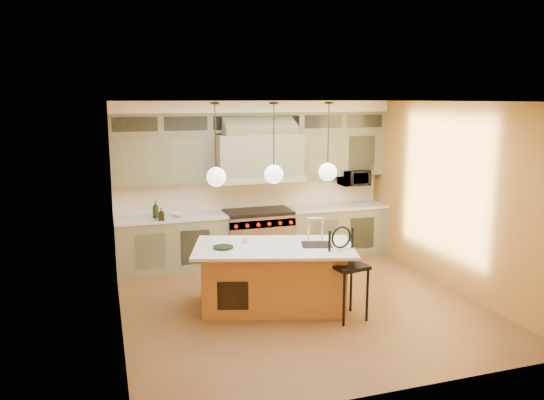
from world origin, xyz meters
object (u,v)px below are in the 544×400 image
object	(u,v)px
range	(258,236)
microwave	(354,178)
counter_stool	(347,267)
kitchen_island	(274,275)

from	to	relation	value
range	microwave	distance (m)	2.18
range	counter_stool	distance (m)	2.84
kitchen_island	microwave	distance (m)	3.40
kitchen_island	microwave	world-z (taller)	microwave
range	microwave	xyz separation A→B (m)	(1.95, 0.11, 0.96)
range	kitchen_island	world-z (taller)	kitchen_island
counter_stool	microwave	size ratio (longest dim) A/B	2.31
range	microwave	size ratio (longest dim) A/B	2.21
range	kitchen_island	distance (m)	2.19
kitchen_island	microwave	xyz separation A→B (m)	(2.35, 2.26, 0.98)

